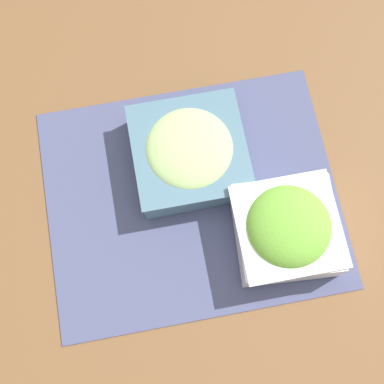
% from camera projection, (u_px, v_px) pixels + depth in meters
% --- Properties ---
extents(ground_plane, '(3.00, 3.00, 0.00)m').
position_uv_depth(ground_plane, '(192.00, 198.00, 0.88)').
color(ground_plane, brown).
extents(placemat, '(0.48, 0.39, 0.00)m').
position_uv_depth(placemat, '(192.00, 198.00, 0.88)').
color(placemat, '#474C70').
rests_on(placemat, ground_plane).
extents(cucumber_bowl, '(0.18, 0.18, 0.07)m').
position_uv_depth(cucumber_bowl, '(189.00, 152.00, 0.87)').
color(cucumber_bowl, slate).
rests_on(cucumber_bowl, placemat).
extents(lettuce_bowl, '(0.16, 0.16, 0.09)m').
position_uv_depth(lettuce_bowl, '(287.00, 229.00, 0.82)').
color(lettuce_bowl, white).
rests_on(lettuce_bowl, placemat).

